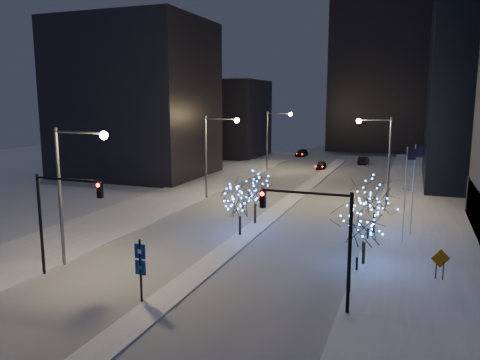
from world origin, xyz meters
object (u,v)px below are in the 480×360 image
at_px(street_lamp_w_mid, 214,146).
at_px(holiday_tree_median_near, 240,202).
at_px(car_near, 321,165).
at_px(wayfinding_sign, 140,264).
at_px(traffic_signal_east, 322,230).
at_px(car_mid, 363,160).
at_px(street_lamp_w_near, 71,178).
at_px(street_lamp_east, 381,149).
at_px(holiday_tree_median_far, 255,190).
at_px(holiday_tree_plaza_near, 365,224).
at_px(car_far, 302,153).
at_px(holiday_tree_plaza_far, 375,196).
at_px(construction_sign, 440,261).
at_px(street_lamp_w_far, 273,132).
at_px(traffic_signal_west, 58,209).

xyz_separation_m(street_lamp_w_mid, holiday_tree_median_near, (8.44, -13.71, -3.37)).
distance_m(car_near, wayfinding_sign, 58.20).
relative_size(traffic_signal_east, car_mid, 1.62).
height_order(street_lamp_w_near, street_lamp_east, same).
distance_m(traffic_signal_east, holiday_tree_median_near, 15.59).
bearing_deg(holiday_tree_median_far, wayfinding_sign, -92.17).
height_order(holiday_tree_median_far, holiday_tree_plaza_near, holiday_tree_median_far).
distance_m(car_mid, holiday_tree_median_near, 52.73).
bearing_deg(holiday_tree_median_near, car_far, 97.98).
xyz_separation_m(car_near, holiday_tree_median_far, (1.00, -39.18, 2.73)).
bearing_deg(traffic_signal_east, car_far, 103.82).
relative_size(car_mid, holiday_tree_plaza_far, 0.82).
relative_size(street_lamp_w_near, holiday_tree_median_near, 2.19).
bearing_deg(car_mid, holiday_tree_plaza_near, 100.87).
bearing_deg(holiday_tree_median_near, car_near, 91.32).
height_order(street_lamp_w_mid, construction_sign, street_lamp_w_mid).
height_order(holiday_tree_median_near, holiday_tree_median_far, holiday_tree_median_far).
bearing_deg(street_lamp_w_near, holiday_tree_median_far, 61.35).
height_order(street_lamp_w_far, construction_sign, street_lamp_w_far).
bearing_deg(holiday_tree_plaza_near, holiday_tree_plaza_far, 90.00).
distance_m(street_lamp_w_far, traffic_signal_east, 54.07).
distance_m(traffic_signal_west, car_near, 57.20).
distance_m(street_lamp_w_near, traffic_signal_east, 17.99).
distance_m(traffic_signal_west, holiday_tree_median_far, 19.22).
relative_size(traffic_signal_west, holiday_tree_median_near, 1.53).
bearing_deg(street_lamp_east, holiday_tree_plaza_far, -87.99).
distance_m(holiday_tree_median_far, wayfinding_sign, 19.03).
height_order(car_mid, holiday_tree_median_near, holiday_tree_median_near).
bearing_deg(holiday_tree_median_near, street_lamp_w_far, 102.30).
bearing_deg(street_lamp_w_near, holiday_tree_median_near, 53.23).
bearing_deg(car_far, holiday_tree_plaza_far, -67.66).
bearing_deg(traffic_signal_east, traffic_signal_west, -176.71).
height_order(traffic_signal_east, construction_sign, traffic_signal_east).
distance_m(holiday_tree_median_near, construction_sign, 16.95).
xyz_separation_m(street_lamp_w_mid, street_lamp_w_far, (0.00, 25.00, 0.00)).
distance_m(street_lamp_east, car_mid, 36.56).
relative_size(street_lamp_east, car_mid, 2.31).
bearing_deg(holiday_tree_median_near, holiday_tree_median_far, 90.00).
distance_m(traffic_signal_west, holiday_tree_plaza_far, 26.22).
relative_size(traffic_signal_east, holiday_tree_median_far, 1.44).
relative_size(car_near, holiday_tree_plaza_far, 0.75).
bearing_deg(car_far, wayfinding_sign, -81.03).
xyz_separation_m(car_far, wayfinding_sign, (7.78, -75.47, 1.67)).
bearing_deg(holiday_tree_median_far, holiday_tree_plaza_far, 3.34).
bearing_deg(street_lamp_east, holiday_tree_plaza_near, -88.84).
bearing_deg(car_near, traffic_signal_east, -83.66).
height_order(street_lamp_w_near, holiday_tree_plaza_far, street_lamp_w_near).
height_order(street_lamp_w_far, car_far, street_lamp_w_far).
bearing_deg(street_lamp_w_far, traffic_signal_east, -70.68).
height_order(street_lamp_w_near, holiday_tree_median_near, street_lamp_w_near).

